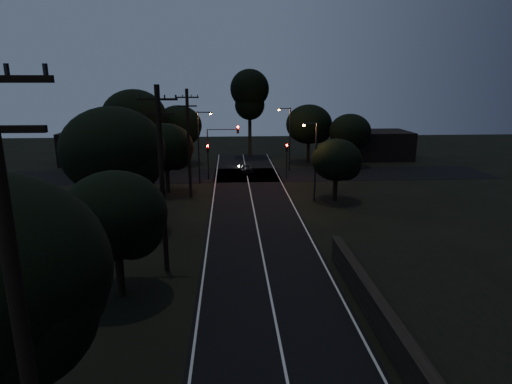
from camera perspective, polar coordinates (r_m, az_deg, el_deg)
road_surface at (r=41.99m, az=-0.60°, el=-0.85°), size 60.00×70.00×0.03m
utility_pole_near at (r=9.65m, az=-28.49°, el=-18.06°), size 2.20×0.30×12.00m
utility_pole_mid at (r=25.21m, az=-12.44°, el=1.78°), size 2.20×0.30×11.00m
utility_pole_far at (r=41.88m, az=-8.97°, el=6.58°), size 2.20×0.30×10.50m
tree_left_b at (r=22.98m, az=-17.88°, el=-3.26°), size 5.36×5.36×6.81m
tree_left_c at (r=32.60m, az=-18.08°, el=4.95°), size 7.50×7.50×9.47m
tree_left_d at (r=44.13m, az=-11.69°, el=5.72°), size 5.61×5.61×7.12m
tree_far_nw at (r=59.86m, az=-10.09°, el=8.62°), size 6.34×6.34×8.03m
tree_far_w at (r=56.54m, az=-15.65°, el=9.46°), size 8.03×8.03×10.24m
tree_far_ne at (r=60.54m, az=7.30°, el=8.81°), size 6.39×6.39×8.09m
tree_far_e at (r=58.88m, az=12.62°, el=7.75°), size 5.52×5.52×7.01m
tree_right_a at (r=41.18m, az=10.92°, el=4.08°), size 4.69×4.69×5.96m
tall_pine at (r=64.41m, az=-0.85°, el=12.91°), size 5.69×5.69×12.93m
building_left at (r=64.50m, az=-19.76°, el=5.71°), size 10.00×8.00×4.40m
building_right at (r=66.73m, az=15.88°, el=6.11°), size 9.00×7.00×4.00m
signal_left at (r=50.06m, az=-6.43°, el=4.89°), size 0.28×0.35×4.10m
signal_right at (r=50.44m, az=4.11°, el=5.01°), size 0.28×0.35×4.10m
signal_mast at (r=49.78m, az=-4.53°, el=6.63°), size 3.70×0.35×6.25m
streetlight_a at (r=47.87m, az=-7.45°, el=6.59°), size 1.66×0.26×8.00m
streetlight_b at (r=54.21m, az=4.33°, el=7.60°), size 1.66×0.26×8.00m
streetlight_c at (r=40.67m, az=7.72°, el=4.78°), size 1.46×0.26×7.50m
car at (r=53.50m, az=-1.33°, el=3.14°), size 1.93×3.60×1.16m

